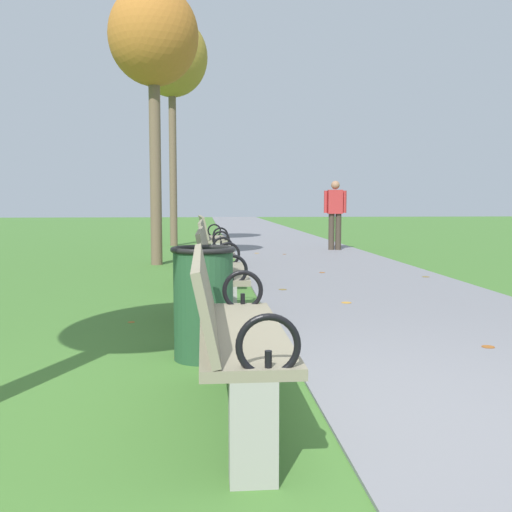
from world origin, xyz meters
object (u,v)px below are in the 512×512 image
park_bench_3 (214,251)px  park_bench_1 (231,332)px  park_bench_2 (218,272)px  park_bench_4 (211,239)px  tree_2 (154,40)px  tree_3 (172,59)px  trash_bin (203,303)px  pedestrian_walking (335,211)px

park_bench_3 → park_bench_1: bearing=-90.0°
park_bench_1 → park_bench_2: bearing=90.0°
park_bench_3 → park_bench_4: 2.68m
park_bench_4 → tree_2: size_ratio=0.32×
park_bench_4 → tree_3: tree_3 is taller
park_bench_3 → tree_2: bearing=109.6°
tree_3 → trash_bin: tree_3 is taller
pedestrian_walking → trash_bin: pedestrian_walking is taller
park_bench_2 → park_bench_4: bearing=90.0°
park_bench_1 → tree_2: (-1.00, 8.02, 3.55)m
park_bench_3 → trash_bin: park_bench_3 is taller
tree_3 → pedestrian_walking: bearing=-26.1°
park_bench_4 → trash_bin: park_bench_4 is taller
park_bench_1 → park_bench_4: same height
park_bench_1 → park_bench_3: size_ratio=1.00×
park_bench_4 → tree_2: tree_2 is taller
tree_3 → pedestrian_walking: 5.76m
tree_3 → trash_bin: bearing=-86.2°
park_bench_3 → trash_bin: 3.93m
pedestrian_walking → park_bench_1: bearing=-105.3°
pedestrian_walking → tree_3: bearing=153.9°
park_bench_1 → park_bench_4: (0.00, 7.89, 0.00)m
park_bench_1 → park_bench_4: bearing=90.0°
park_bench_3 → pedestrian_walking: (2.95, 5.61, 0.44)m
park_bench_3 → park_bench_2: bearing=-90.0°
tree_2 → pedestrian_walking: bearing=35.3°
park_bench_1 → tree_3: size_ratio=0.27×
pedestrian_walking → park_bench_4: bearing=-135.2°
trash_bin → park_bench_3: bearing=87.9°
park_bench_1 → park_bench_4: size_ratio=0.99×
park_bench_1 → park_bench_2: same height
park_bench_1 → tree_2: 8.83m
park_bench_1 → park_bench_4: 7.89m
park_bench_4 → park_bench_2: bearing=-90.0°
park_bench_4 → pedestrian_walking: bearing=44.8°
park_bench_3 → tree_3: 8.69m
park_bench_2 → tree_3: tree_3 is taller
tree_3 → park_bench_1: bearing=-85.9°
tree_2 → pedestrian_walking: (3.95, 2.80, -3.11)m
trash_bin → pedestrian_walking: bearing=72.0°
park_bench_1 → park_bench_2: size_ratio=1.00×
park_bench_1 → trash_bin: (-0.15, 1.28, -0.06)m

